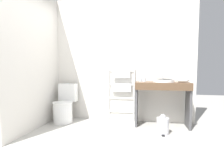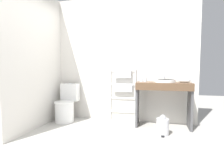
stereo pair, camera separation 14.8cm
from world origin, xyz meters
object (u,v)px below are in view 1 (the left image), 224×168
object	(u,v)px
toilet	(64,106)
trash_bin	(163,125)
sink_basin	(164,81)
cup_near_edge	(144,80)
towel_radiator	(121,85)
cup_near_wall	(141,79)
hair_dryer	(183,80)

from	to	relation	value
toilet	trash_bin	xyz separation A→B (m)	(1.99, -0.35, -0.18)
sink_basin	cup_near_edge	size ratio (longest dim) A/B	4.64
cup_near_edge	towel_radiator	bearing A→B (deg)	166.05
toilet	sink_basin	xyz separation A→B (m)	(2.03, 0.09, 0.57)
toilet	trash_bin	bearing A→B (deg)	-9.87
towel_radiator	cup_near_wall	world-z (taller)	towel_radiator
toilet	cup_near_edge	world-z (taller)	cup_near_edge
hair_dryer	toilet	bearing A→B (deg)	-178.32
toilet	towel_radiator	world-z (taller)	towel_radiator
cup_near_wall	trash_bin	size ratio (longest dim) A/B	0.27
toilet	towel_radiator	distance (m)	1.29
cup_near_wall	trash_bin	bearing A→B (deg)	-53.89
sink_basin	cup_near_edge	distance (m)	0.38
towel_radiator	cup_near_edge	size ratio (longest dim) A/B	13.59
towel_radiator	cup_near_edge	world-z (taller)	towel_radiator
toilet	cup_near_wall	xyz separation A→B (m)	(1.59, 0.21, 0.58)
sink_basin	cup_near_wall	distance (m)	0.46
cup_near_edge	hair_dryer	size ratio (longest dim) A/B	0.39
cup_near_edge	trash_bin	bearing A→B (deg)	-57.54
cup_near_edge	hair_dryer	world-z (taller)	hair_dryer
cup_near_wall	trash_bin	distance (m)	1.02
towel_radiator	toilet	bearing A→B (deg)	-166.06
towel_radiator	sink_basin	bearing A→B (deg)	-13.02
towel_radiator	sink_basin	xyz separation A→B (m)	(0.85, -0.20, 0.11)
toilet	hair_dryer	distance (m)	2.45
sink_basin	cup_near_edge	world-z (taller)	cup_near_edge
toilet	towel_radiator	bearing A→B (deg)	13.94
trash_bin	towel_radiator	bearing A→B (deg)	141.78
toilet	cup_near_edge	size ratio (longest dim) A/B	9.64
hair_dryer	trash_bin	size ratio (longest dim) A/B	0.63
cup_near_wall	cup_near_edge	bearing A→B (deg)	-24.20
toilet	sink_basin	size ratio (longest dim) A/B	2.08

